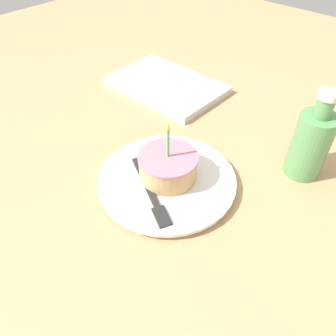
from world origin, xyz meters
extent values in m
cube|color=tan|center=(0.00, 0.00, -0.02)|extent=(2.40, 2.40, 0.04)
cylinder|color=white|center=(0.00, -0.01, 0.01)|extent=(0.26, 0.26, 0.02)
cylinder|color=white|center=(0.00, -0.01, 0.01)|extent=(0.27, 0.27, 0.01)
cylinder|color=tan|center=(0.00, -0.01, 0.04)|extent=(0.11, 0.11, 0.05)
cylinder|color=#D17A8C|center=(0.00, -0.01, 0.07)|extent=(0.11, 0.11, 0.01)
cylinder|color=#4CBF66|center=(0.00, -0.01, 0.10)|extent=(0.01, 0.01, 0.06)
cone|color=yellow|center=(0.00, -0.01, 0.14)|extent=(0.01, 0.01, 0.01)
cube|color=#262626|center=(0.02, 0.03, 0.02)|extent=(0.13, 0.07, 0.00)
cube|color=#262626|center=(-0.06, 0.07, 0.02)|extent=(0.05, 0.04, 0.00)
cylinder|color=#599959|center=(-0.18, -0.22, 0.07)|extent=(0.07, 0.07, 0.14)
cylinder|color=#599959|center=(-0.18, -0.22, 0.16)|extent=(0.03, 0.03, 0.04)
cylinder|color=white|center=(-0.18, -0.22, 0.18)|extent=(0.04, 0.04, 0.01)
cube|color=silver|center=(0.26, -0.29, 0.01)|extent=(0.31, 0.21, 0.02)
camera|label=1|loc=(-0.31, 0.33, 0.47)|focal=35.00mm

